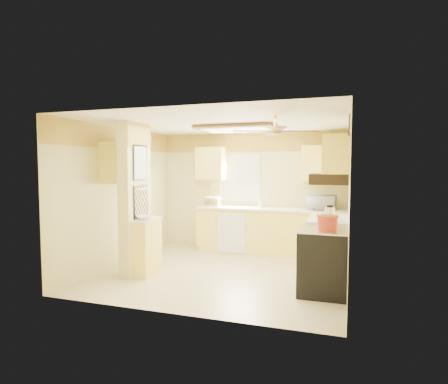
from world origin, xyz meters
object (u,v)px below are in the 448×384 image
(kettle, at_px, (330,213))
(bowl, at_px, (145,218))
(microwave, at_px, (322,202))
(dutch_oven, at_px, (327,222))
(stove, at_px, (323,261))

(kettle, bearing_deg, bowl, -163.25)
(microwave, xyz_separation_m, dutch_oven, (0.22, -2.18, -0.07))
(microwave, distance_m, bowl, 3.45)
(microwave, height_order, kettle, microwave)
(bowl, distance_m, kettle, 2.95)
(stove, relative_size, microwave, 1.77)
(stove, height_order, kettle, kettle)
(bowl, distance_m, dutch_oven, 2.82)
(stove, bearing_deg, bowl, -177.63)
(stove, bearing_deg, dutch_oven, -28.79)
(microwave, relative_size, bowl, 2.09)
(microwave, bearing_deg, stove, 102.96)
(dutch_oven, distance_m, kettle, 0.76)
(dutch_oven, bearing_deg, stove, 151.21)
(bowl, height_order, dutch_oven, dutch_oven)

